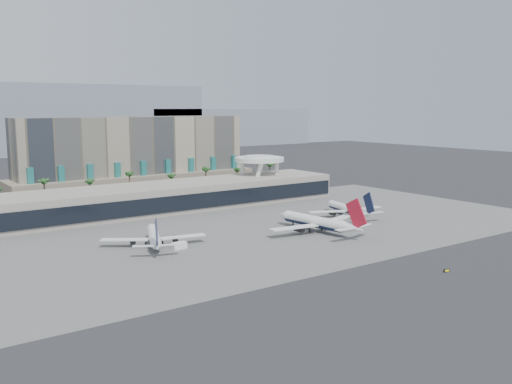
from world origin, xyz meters
TOP-DOWN VIEW (x-y plane):
  - ground at (0.00, 0.00)m, footprint 900.00×900.00m
  - apron_pad at (0.00, 55.00)m, footprint 260.00×130.00m
  - mountain_ridge at (27.88, 470.00)m, footprint 680.00×60.00m
  - hotel at (10.00, 174.41)m, footprint 140.00×30.00m
  - terminal at (0.00, 109.84)m, footprint 170.00×32.50m
  - saucer_structure at (55.00, 116.00)m, footprint 26.00×26.00m
  - palm_row at (7.00, 145.00)m, footprint 157.80×2.80m
  - airliner_left at (-38.64, 49.07)m, footprint 34.28×35.34m
  - airliner_centre at (22.25, 33.14)m, footprint 43.33×44.76m
  - airliner_right at (54.10, 48.88)m, footprint 35.65×37.05m
  - service_vehicle_a at (-33.63, 40.30)m, footprint 4.91×2.41m
  - service_vehicle_b at (30.56, 40.22)m, footprint 4.23×3.10m
  - taxiway_sign at (16.81, -29.08)m, footprint 2.01×0.78m

SIDE VIEW (x-z plane):
  - ground at x=0.00m, z-range 0.00..0.00m
  - apron_pad at x=0.00m, z-range 0.00..0.06m
  - taxiway_sign at x=16.81m, z-range 0.00..0.91m
  - service_vehicle_b at x=30.56m, z-range 0.00..1.95m
  - service_vehicle_a at x=-33.63m, z-range 0.00..2.40m
  - airliner_left at x=-38.64m, z-range -3.20..9.71m
  - airliner_right at x=54.10m, z-range -3.21..9.75m
  - airliner_centre at x=22.25m, z-range -3.83..11.62m
  - terminal at x=0.00m, z-range -0.73..13.77m
  - palm_row at x=7.00m, z-range 3.95..17.05m
  - hotel at x=10.00m, z-range -4.19..37.81m
  - saucer_structure at x=55.00m, z-range 7.51..29.40m
  - mountain_ridge at x=27.88m, z-range -5.11..64.89m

